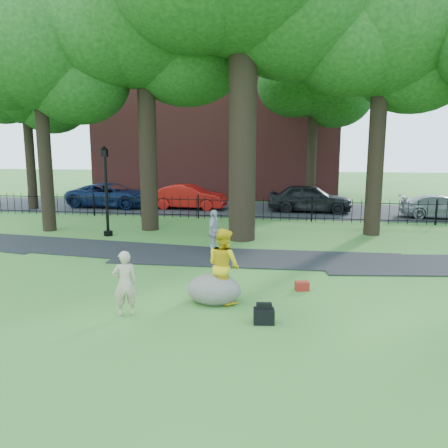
% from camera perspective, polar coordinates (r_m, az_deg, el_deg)
% --- Properties ---
extents(ground, '(120.00, 120.00, 0.00)m').
position_cam_1_polar(ground, '(11.55, -2.15, -9.17)').
color(ground, '#2F6322').
rests_on(ground, ground).
extents(footpath, '(36.07, 3.85, 0.03)m').
position_cam_1_polar(footpath, '(15.11, 4.60, -4.56)').
color(footpath, black).
rests_on(footpath, ground).
extents(street, '(80.00, 7.00, 0.02)m').
position_cam_1_polar(street, '(27.04, 4.75, 1.90)').
color(street, black).
rests_on(street, ground).
extents(iron_fence, '(44.00, 0.04, 1.20)m').
position_cam_1_polar(iron_fence, '(23.01, 3.92, 2.00)').
color(iron_fence, black).
rests_on(iron_fence, ground).
extents(brick_building, '(18.00, 8.00, 12.00)m').
position_cam_1_polar(brick_building, '(35.30, -0.62, 13.58)').
color(brick_building, maroon).
rests_on(brick_building, ground).
extents(tree_row, '(26.82, 7.96, 12.42)m').
position_cam_1_polar(tree_row, '(19.65, 4.69, 22.80)').
color(tree_row, black).
rests_on(tree_row, ground).
extents(woman, '(0.65, 0.55, 1.51)m').
position_cam_1_polar(woman, '(10.21, -12.82, -7.56)').
color(woman, tan).
rests_on(woman, ground).
extents(man, '(1.14, 1.12, 1.85)m').
position_cam_1_polar(man, '(10.77, -0.04, -5.42)').
color(man, yellow).
rests_on(man, ground).
extents(pedestrian, '(0.46, 0.97, 1.61)m').
position_cam_1_polar(pedestrian, '(15.59, -1.36, -1.05)').
color(pedestrian, '#A8A9AD').
rests_on(pedestrian, ground).
extents(boulder, '(1.48, 1.21, 0.78)m').
position_cam_1_polar(boulder, '(10.86, -1.31, -8.25)').
color(boulder, '#6C685A').
rests_on(boulder, ground).
extents(lamppost, '(0.38, 0.38, 3.85)m').
position_cam_1_polar(lamppost, '(19.35, -15.12, 4.01)').
color(lamppost, black).
rests_on(lamppost, ground).
extents(backpack, '(0.48, 0.34, 0.34)m').
position_cam_1_polar(backpack, '(9.73, 5.23, -11.89)').
color(backpack, black).
rests_on(backpack, ground).
extents(red_bag, '(0.40, 0.31, 0.24)m').
position_cam_1_polar(red_bag, '(11.99, 10.15, -7.98)').
color(red_bag, maroon).
rests_on(red_bag, ground).
extents(red_sedan, '(4.69, 1.79, 1.52)m').
position_cam_1_polar(red_sedan, '(27.15, -4.60, 3.56)').
color(red_sedan, '#BA130E').
rests_on(red_sedan, ground).
extents(navy_van, '(5.69, 2.94, 1.53)m').
position_cam_1_polar(navy_van, '(28.84, -14.48, 3.66)').
color(navy_van, '#0C1B3E').
rests_on(navy_van, ground).
extents(grey_car, '(4.96, 2.15, 1.66)m').
position_cam_1_polar(grey_car, '(26.30, 11.18, 3.35)').
color(grey_car, black).
rests_on(grey_car, ground).
extents(silver_car, '(4.40, 2.10, 1.24)m').
position_cam_1_polar(silver_car, '(26.30, 26.52, 2.01)').
color(silver_car, '#93959B').
rests_on(silver_car, ground).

